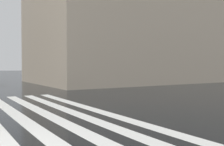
# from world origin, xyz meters

# --- Properties ---
(zebra_crossing) EXTENTS (13.00, 7.50, 0.01)m
(zebra_crossing) POSITION_xyz_m (4.00, -0.53, 0.00)
(zebra_crossing) COLOR silver
(zebra_crossing) RESTS_ON ground_plane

